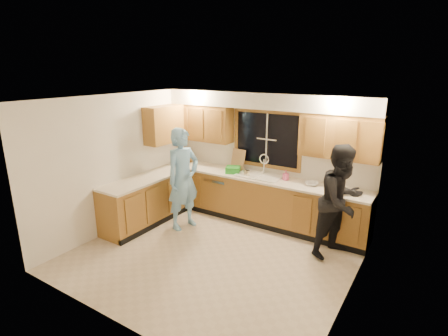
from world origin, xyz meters
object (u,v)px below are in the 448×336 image
Objects in this scene: sink at (259,179)px; bowl at (311,184)px; man at (183,179)px; soap_bottle at (286,175)px; dishwasher at (222,193)px; dish_crate at (233,170)px; stove at (123,211)px; woman at (341,201)px; knife_block at (190,158)px.

sink reaches higher than bowl.
soap_bottle is at bearing -42.95° from man.
sink is 1.05× the size of dishwasher.
dishwasher is at bearing 169.97° from dish_crate.
bowl is (2.83, 1.86, 0.50)m from stove.
sink is 1.46m from man.
woman is 2.27m from dish_crate.
dish_crate is (1.25, 1.76, 0.53)m from stove.
stove reaches higher than dishwasher.
dishwasher is 0.45× the size of woman.
stove is at bearing -117.69° from dishwasher.
knife_block is 2.30m from soap_bottle.
man is (0.73, 0.83, 0.50)m from stove.
dish_crate is at bearing -176.41° from bowl.
sink is 3.65× the size of bowl.
soap_bottle is (-1.16, 0.53, 0.10)m from woman.
soap_bottle is at bearing 6.53° from sink.
man is at bearing -153.76° from bowl.
soap_bottle is at bearing 3.10° from dishwasher.
dishwasher is at bearing -176.90° from soap_bottle.
sink reaches higher than stove.
stove is (-0.95, -1.81, 0.04)m from dishwasher.
dishwasher is 0.91× the size of stove.
dishwasher is at bearing 62.31° from stove.
dish_crate is (-0.55, -0.07, 0.12)m from sink.
man reaches higher than bowl.
soap_bottle is at bearing 39.08° from stove.
dish_crate is at bearing 105.08° from woman.
sink reaches higher than soap_bottle.
sink reaches higher than knife_block.
sink is at bearing 45.39° from stove.
woman is at bearing -65.78° from man.
dish_crate is 1.14× the size of bowl.
soap_bottle is (2.30, -0.06, -0.01)m from knife_block.
soap_bottle is 0.80× the size of bowl.
sink is at bearing -26.95° from knife_block.
man is 9.50× the size of knife_block.
woman reaches higher than sink.
sink is at bearing -173.47° from soap_bottle.
man is at bearing 48.32° from stove.
stove is at bearing 151.63° from man.
man reaches higher than woman.
soap_bottle reaches higher than bowl.
bowl is (-0.65, 0.50, 0.03)m from woman.
bowl is at bearing 33.30° from stove.
dish_crate reaches higher than bowl.
dishwasher is 4.09× the size of knife_block.
sink is 1.79m from knife_block.
bowl is at bearing 3.59° from dish_crate.
woman reaches higher than soap_bottle.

